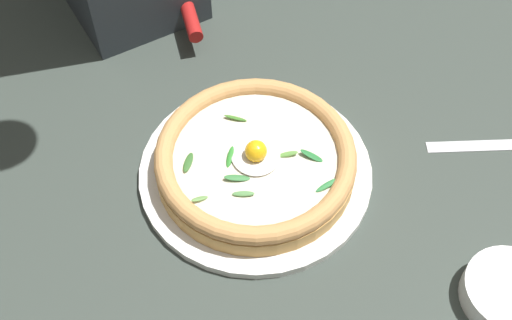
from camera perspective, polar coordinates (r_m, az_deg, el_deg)
The scene contains 5 objects.
ground_plane at distance 0.90m, azimuth -0.57°, elevation 0.34°, with size 2.40×2.40×0.03m, color #363F39.
pizza_plate at distance 0.86m, azimuth 0.00°, elevation -1.03°, with size 0.31×0.31×0.01m, color white.
pizza at distance 0.84m, azimuth -0.00°, elevation 0.07°, with size 0.26×0.26×0.06m.
side_bowl at distance 0.81m, azimuth 21.30°, elevation -10.82°, with size 0.11×0.11×0.03m, color white.
pizza_cutter at distance 1.03m, azimuth -6.05°, elevation 13.16°, with size 0.16×0.03×0.08m.
Camera 1 is at (0.53, -0.10, 0.71)m, focal length 45.52 mm.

